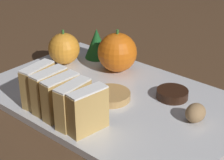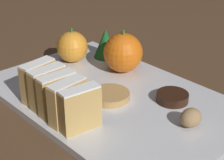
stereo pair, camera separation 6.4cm
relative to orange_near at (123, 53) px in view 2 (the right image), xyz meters
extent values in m
plane|color=#513823|center=(-0.08, -0.06, -0.05)|extent=(6.00, 6.00, 0.00)
cube|color=silver|center=(-0.08, -0.06, -0.04)|extent=(0.29, 0.45, 0.01)
cube|color=tan|center=(-0.19, -0.10, -0.01)|extent=(0.06, 0.03, 0.07)
cube|color=white|center=(-0.19, -0.10, 0.03)|extent=(0.06, 0.03, 0.00)
cube|color=tan|center=(-0.19, -0.07, -0.01)|extent=(0.06, 0.03, 0.07)
cube|color=white|center=(-0.19, -0.07, 0.03)|extent=(0.06, 0.03, 0.00)
cube|color=tan|center=(-0.19, -0.04, -0.01)|extent=(0.06, 0.02, 0.07)
cube|color=white|center=(-0.19, -0.04, 0.03)|extent=(0.06, 0.02, 0.00)
cube|color=tan|center=(-0.19, -0.01, -0.01)|extent=(0.06, 0.02, 0.07)
cube|color=white|center=(-0.19, -0.01, 0.03)|extent=(0.06, 0.02, 0.00)
cube|color=tan|center=(-0.18, 0.02, -0.01)|extent=(0.06, 0.03, 0.07)
cube|color=white|center=(-0.18, 0.02, 0.03)|extent=(0.06, 0.03, 0.00)
sphere|color=orange|center=(0.00, 0.00, 0.00)|extent=(0.08, 0.08, 0.08)
cylinder|color=#38702D|center=(0.00, 0.00, 0.04)|extent=(0.01, 0.01, 0.01)
sphere|color=orange|center=(-0.04, 0.11, -0.01)|extent=(0.06, 0.06, 0.06)
cylinder|color=#38702D|center=(-0.04, 0.11, 0.03)|extent=(0.01, 0.01, 0.01)
ellipsoid|color=#9E7A51|center=(-0.06, -0.21, -0.02)|extent=(0.04, 0.03, 0.03)
cylinder|color=black|center=(-0.02, -0.14, -0.03)|extent=(0.06, 0.06, 0.02)
cylinder|color=tan|center=(-0.10, -0.07, -0.03)|extent=(0.07, 0.07, 0.01)
cone|color=#195623|center=(0.02, 0.08, -0.01)|extent=(0.05, 0.05, 0.06)
camera|label=1|loc=(-0.52, -0.43, 0.28)|focal=60.00mm
camera|label=2|loc=(-0.48, -0.48, 0.28)|focal=60.00mm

